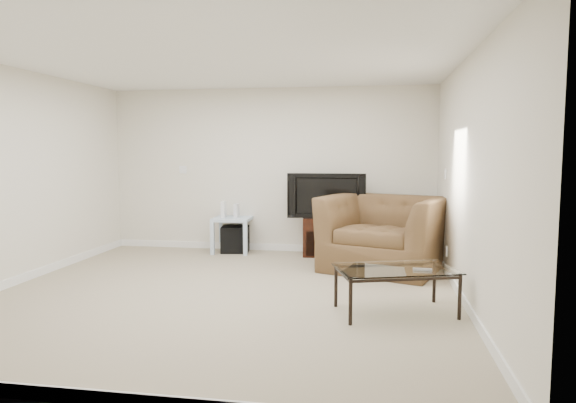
% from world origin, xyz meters
% --- Properties ---
extents(floor, '(5.00, 5.00, 0.00)m').
position_xyz_m(floor, '(0.00, 0.00, 0.00)').
color(floor, tan).
rests_on(floor, ground).
extents(ceiling, '(5.00, 5.00, 0.00)m').
position_xyz_m(ceiling, '(0.00, 0.00, 2.50)').
color(ceiling, white).
rests_on(ceiling, ground).
extents(wall_back, '(5.00, 0.02, 2.50)m').
position_xyz_m(wall_back, '(0.00, 2.50, 1.25)').
color(wall_back, silver).
rests_on(wall_back, ground).
extents(wall_left, '(0.02, 5.00, 2.50)m').
position_xyz_m(wall_left, '(-2.50, 0.00, 1.25)').
color(wall_left, silver).
rests_on(wall_left, ground).
extents(wall_right, '(0.02, 5.00, 2.50)m').
position_xyz_m(wall_right, '(2.50, 0.00, 1.25)').
color(wall_right, silver).
rests_on(wall_right, ground).
extents(plate_back, '(0.12, 0.02, 0.12)m').
position_xyz_m(plate_back, '(-1.40, 2.49, 1.25)').
color(plate_back, white).
rests_on(plate_back, wall_back).
extents(plate_right_switch, '(0.02, 0.09, 0.13)m').
position_xyz_m(plate_right_switch, '(2.49, 1.60, 1.25)').
color(plate_right_switch, white).
rests_on(plate_right_switch, wall_right).
extents(plate_right_outlet, '(0.02, 0.08, 0.12)m').
position_xyz_m(plate_right_outlet, '(2.49, 1.30, 0.30)').
color(plate_right_outlet, white).
rests_on(plate_right_outlet, wall_right).
extents(tv_stand, '(0.72, 0.53, 0.57)m').
position_xyz_m(tv_stand, '(0.90, 2.28, 0.28)').
color(tv_stand, black).
rests_on(tv_stand, floor).
extents(dvd_player, '(0.42, 0.31, 0.06)m').
position_xyz_m(dvd_player, '(0.90, 2.24, 0.47)').
color(dvd_player, black).
rests_on(dvd_player, tv_stand).
extents(television, '(1.06, 0.23, 0.66)m').
position_xyz_m(television, '(0.90, 2.25, 0.90)').
color(television, black).
rests_on(television, tv_stand).
extents(side_table, '(0.58, 0.58, 0.54)m').
position_xyz_m(side_table, '(-0.54, 2.28, 0.27)').
color(side_table, silver).
rests_on(side_table, floor).
extents(subwoofer, '(0.47, 0.47, 0.41)m').
position_xyz_m(subwoofer, '(-0.51, 2.30, 0.19)').
color(subwoofer, black).
rests_on(subwoofer, floor).
extents(game_console, '(0.07, 0.18, 0.25)m').
position_xyz_m(game_console, '(-0.67, 2.25, 0.66)').
color(game_console, white).
rests_on(game_console, side_table).
extents(game_case, '(0.06, 0.16, 0.21)m').
position_xyz_m(game_case, '(-0.47, 2.26, 0.64)').
color(game_case, silver).
rests_on(game_case, side_table).
extents(recliner, '(1.70, 1.39, 1.29)m').
position_xyz_m(recliner, '(1.71, 1.49, 0.64)').
color(recliner, '#4D3A1D').
rests_on(recliner, floor).
extents(coffee_table, '(1.25, 0.93, 0.43)m').
position_xyz_m(coffee_table, '(1.80, -0.35, 0.22)').
color(coffee_table, black).
rests_on(coffee_table, floor).
extents(remote, '(0.17, 0.05, 0.02)m').
position_xyz_m(remote, '(2.04, -0.41, 0.44)').
color(remote, '#B2B2B7').
rests_on(remote, coffee_table).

